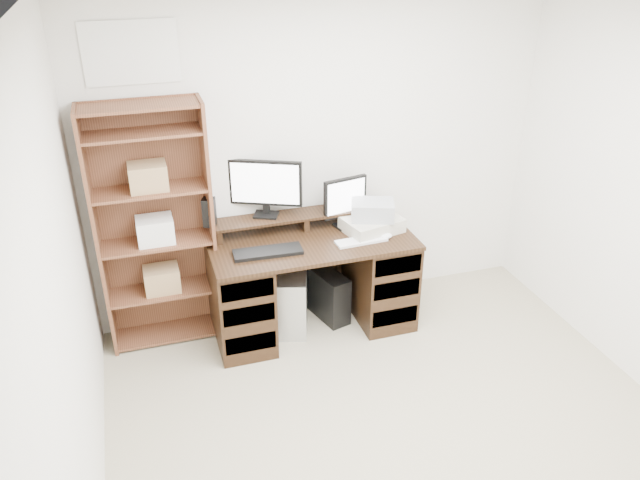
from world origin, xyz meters
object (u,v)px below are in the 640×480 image
tower_black (328,295)px  tower_silver (293,298)px  printer (372,224)px  monitor_small (345,200)px  desk (312,282)px  bookshelf (155,226)px  monitor_wide (265,185)px

tower_black → tower_silver: bearing=168.6°
printer → monitor_small: bearing=126.4°
desk → printer: (0.48, 0.00, 0.41)m
printer → bookshelf: 1.58m
monitor_wide → desk: bearing=-19.9°
printer → tower_silver: bearing=163.0°
monitor_small → tower_black: 0.78m
monitor_small → tower_black: monitor_small is taller
printer → desk: bearing=167.7°
tower_silver → desk: bearing=-2.2°
desk → tower_silver: bearing=160.6°
tower_silver → tower_black: (0.30, 0.02, -0.04)m
desk → tower_black: 0.26m
monitor_small → tower_black: bearing=-165.0°
printer → bookshelf: size_ratio=0.23×
desk → tower_silver: 0.21m
monitor_wide → bookshelf: bookshelf is taller
monitor_small → bookshelf: (-1.39, 0.07, -0.04)m
tower_black → monitor_small: bearing=10.6°
bookshelf → printer: bearing=-7.6°
tower_silver → bookshelf: bearing=-172.7°
bookshelf → monitor_small: bearing=-2.7°
desk → monitor_small: (0.31, 0.15, 0.57)m
monitor_wide → bookshelf: 0.84m
monitor_wide → printer: 0.85m
monitor_small → printer: bearing=-52.1°
monitor_wide → tower_silver: monitor_wide is taller
printer → bookshelf: (-1.56, 0.21, 0.12)m
bookshelf → monitor_wide: bearing=3.4°
monitor_small → bookshelf: bookshelf is taller
monitor_small → tower_black: (-0.15, -0.08, -0.76)m
desk → monitor_small: size_ratio=3.89×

